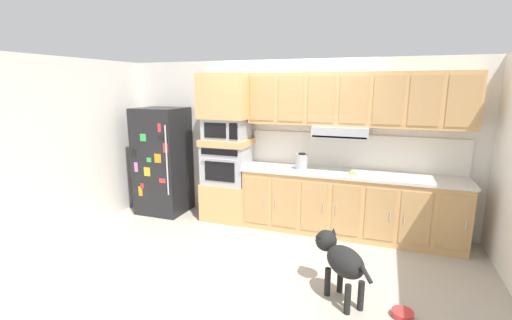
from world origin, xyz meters
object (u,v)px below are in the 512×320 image
at_px(microwave, 227,129).
at_px(screwdriver, 352,173).
at_px(refrigerator, 163,161).
at_px(electric_kettle, 302,162).
at_px(dog_food_bowl, 403,314).
at_px(built_in_oven, 227,164).
at_px(dog, 340,259).

xyz_separation_m(microwave, screwdriver, (1.93, -0.09, -0.53)).
bearing_deg(refrigerator, microwave, 3.36).
distance_m(refrigerator, electric_kettle, 2.37).
height_order(electric_kettle, dog_food_bowl, electric_kettle).
bearing_deg(electric_kettle, refrigerator, -179.50).
distance_m(built_in_oven, screwdriver, 1.93).
bearing_deg(refrigerator, built_in_oven, 3.36).
relative_size(dog, dog_food_bowl, 3.54).
bearing_deg(dog_food_bowl, refrigerator, 155.45).
bearing_deg(screwdriver, built_in_oven, 177.34).
xyz_separation_m(built_in_oven, electric_kettle, (1.20, -0.05, 0.13)).
bearing_deg(dog, refrigerator, 20.61).
bearing_deg(dog_food_bowl, built_in_oven, 145.47).
xyz_separation_m(microwave, electric_kettle, (1.20, -0.05, -0.43)).
height_order(screwdriver, dog_food_bowl, screwdriver).
bearing_deg(microwave, refrigerator, -176.64).
relative_size(built_in_oven, screwdriver, 4.15).
distance_m(dog, dog_food_bowl, 0.73).
distance_m(refrigerator, dog_food_bowl, 4.19).
height_order(microwave, dog_food_bowl, microwave).
bearing_deg(dog, screwdriver, -40.70).
distance_m(refrigerator, built_in_oven, 1.16).
xyz_separation_m(screwdriver, dog_food_bowl, (0.65, -1.68, -0.90)).
distance_m(refrigerator, microwave, 1.30).
bearing_deg(refrigerator, dog, -27.00).
distance_m(screwdriver, electric_kettle, 0.73).
height_order(built_in_oven, microwave, microwave).
bearing_deg(dog, electric_kettle, -16.91).
bearing_deg(refrigerator, screwdriver, -0.41).
bearing_deg(dog, microwave, 7.51).
height_order(screwdriver, dog, screwdriver).
xyz_separation_m(refrigerator, microwave, (1.16, 0.07, 0.58)).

